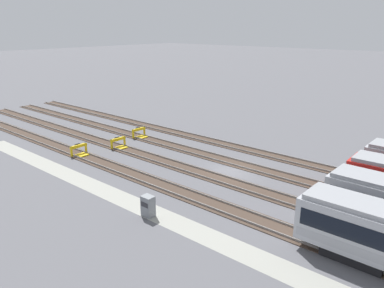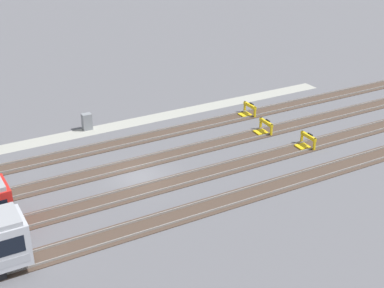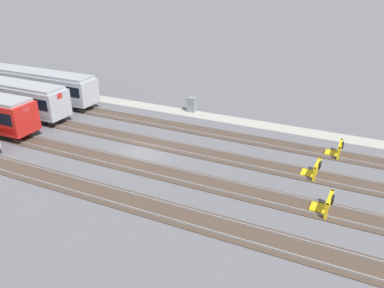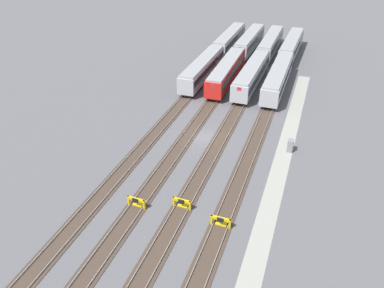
{
  "view_description": "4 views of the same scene",
  "coord_description": "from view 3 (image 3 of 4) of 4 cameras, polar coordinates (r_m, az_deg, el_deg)",
  "views": [
    {
      "loc": [
        18.99,
        -27.98,
        13.45
      ],
      "look_at": [
        -4.82,
        0.0,
        1.8
      ],
      "focal_mm": 35.0,
      "sensor_mm": 36.0,
      "label": 1
    },
    {
      "loc": [
        14.81,
        34.96,
        20.67
      ],
      "look_at": [
        -4.82,
        0.0,
        1.8
      ],
      "focal_mm": 50.0,
      "sensor_mm": 36.0,
      "label": 2
    },
    {
      "loc": [
        -16.08,
        24.04,
        14.19
      ],
      "look_at": [
        -4.82,
        0.0,
        1.8
      ],
      "focal_mm": 35.0,
      "sensor_mm": 36.0,
      "label": 3
    },
    {
      "loc": [
        -41.05,
        -12.88,
        25.66
      ],
      "look_at": [
        -4.82,
        0.0,
        1.8
      ],
      "focal_mm": 35.0,
      "sensor_mm": 36.0,
      "label": 4
    }
  ],
  "objects": [
    {
      "name": "rail_track_nearest",
      "position": [
        37.41,
        -2.39,
        2.78
      ],
      "size": [
        90.0,
        2.23,
        0.21
      ],
      "color": "#47382D",
      "rests_on": "ground"
    },
    {
      "name": "bumper_stop_middle_track",
      "position": [
        25.78,
        19.56,
        -8.66
      ],
      "size": [
        1.38,
        2.01,
        1.22
      ],
      "color": "gold",
      "rests_on": "ground"
    },
    {
      "name": "rail_track_near_inner",
      "position": [
        33.88,
        -5.81,
        0.2
      ],
      "size": [
        90.0,
        2.24,
        0.21
      ],
      "color": "#47382D",
      "rests_on": "ground"
    },
    {
      "name": "subway_car_front_row_centre",
      "position": [
        48.46,
        -23.5,
        8.43
      ],
      "size": [
        18.01,
        2.88,
        3.7
      ],
      "color": "#ADAFB7",
      "rests_on": "ground"
    },
    {
      "name": "service_walkway",
      "position": [
        40.75,
        0.18,
        4.64
      ],
      "size": [
        54.0,
        2.0,
        0.01
      ],
      "primitive_type": "cube",
      "color": "#9E9E93",
      "rests_on": "ground"
    },
    {
      "name": "ground_plane",
      "position": [
        32.21,
        -7.79,
        -1.36
      ],
      "size": [
        400.0,
        400.0,
        0.0
      ],
      "primitive_type": "plane",
      "color": "#5B5B60"
    },
    {
      "name": "rail_track_far_inner",
      "position": [
        27.6,
        -15.19,
        -6.8
      ],
      "size": [
        90.0,
        2.23,
        0.21
      ],
      "color": "#47382D",
      "rests_on": "ground"
    },
    {
      "name": "bumper_stop_near_inner_track",
      "position": [
        29.69,
        17.98,
        -3.75
      ],
      "size": [
        1.38,
        2.01,
        1.22
      ],
      "color": "gold",
      "rests_on": "ground"
    },
    {
      "name": "bumper_stop_nearest_track",
      "position": [
        33.6,
        21.15,
        -0.8
      ],
      "size": [
        1.34,
        2.0,
        1.22
      ],
      "color": "gold",
      "rests_on": "ground"
    },
    {
      "name": "electrical_cabinet",
      "position": [
        41.17,
        -0.06,
        6.04
      ],
      "size": [
        0.9,
        0.73,
        1.6
      ],
      "color": "gray",
      "rests_on": "ground"
    },
    {
      "name": "rail_track_middle",
      "position": [
        30.58,
        -10.0,
        -2.95
      ],
      "size": [
        90.0,
        2.24,
        0.21
      ],
      "color": "#47382D",
      "rests_on": "ground"
    }
  ]
}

